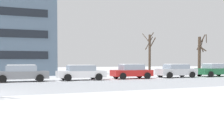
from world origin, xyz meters
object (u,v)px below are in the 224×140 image
(parked_car_red, at_px, (132,71))
(parked_car_silver, at_px, (176,71))
(parked_car_green, at_px, (215,70))
(parked_car_gray, at_px, (21,73))
(parked_car_white, at_px, (81,72))

(parked_car_red, bearing_deg, parked_car_silver, -1.45)
(parked_car_green, bearing_deg, parked_car_silver, 179.29)
(parked_car_red, relative_size, parked_car_green, 0.94)
(parked_car_green, bearing_deg, parked_car_gray, 179.39)
(parked_car_red, height_order, parked_car_silver, parked_car_red)
(parked_car_gray, xyz_separation_m, parked_car_red, (10.36, -0.03, 0.00))
(parked_car_gray, xyz_separation_m, parked_car_white, (5.18, -0.13, -0.01))
(parked_car_silver, xyz_separation_m, parked_car_green, (5.18, -0.06, 0.01))
(parked_car_white, xyz_separation_m, parked_car_green, (15.55, -0.09, 0.03))
(parked_car_red, distance_m, parked_car_green, 10.37)
(parked_car_white, distance_m, parked_car_red, 5.18)
(parked_car_gray, bearing_deg, parked_car_silver, -0.58)
(parked_car_red, distance_m, parked_car_silver, 5.18)
(parked_car_red, height_order, parked_car_green, parked_car_green)
(parked_car_red, bearing_deg, parked_car_white, -178.87)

